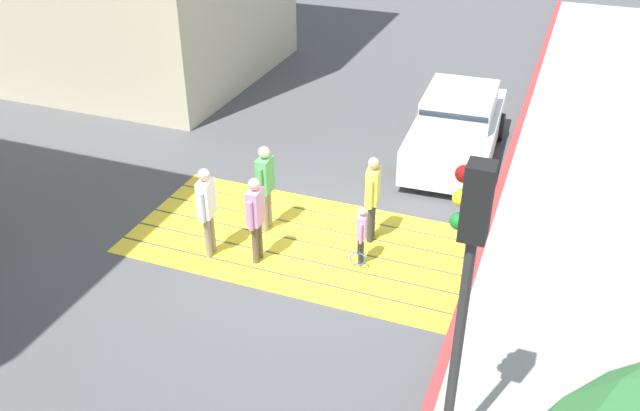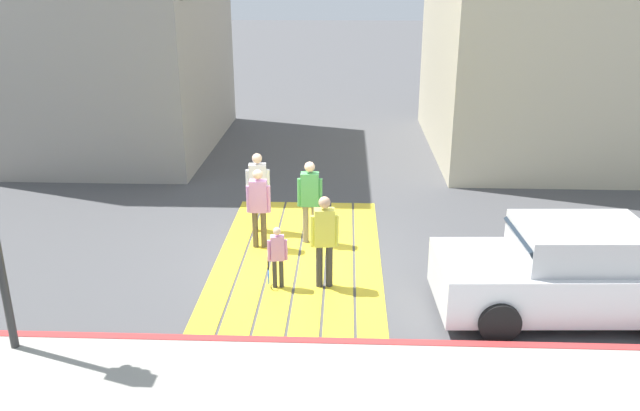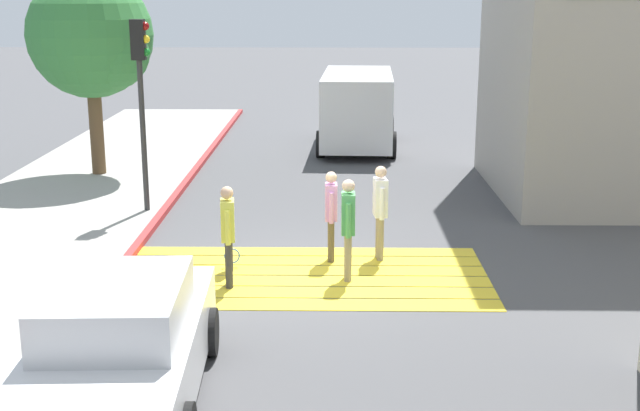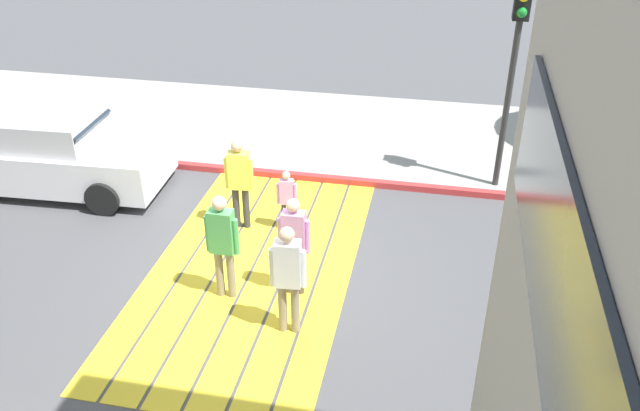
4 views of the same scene
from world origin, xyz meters
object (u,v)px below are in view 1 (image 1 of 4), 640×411
Objects in this scene: traffic_light_corner at (466,266)px; pedestrian_adult_trailing at (256,214)px; pedestrian_teen_behind at (207,206)px; pedestrian_child_with_racket at (362,234)px; car_parked_near_curb at (457,128)px; pedestrian_adult_side at (265,182)px; pedestrian_adult_lead at (372,193)px.

traffic_light_corner reaches higher than pedestrian_adult_trailing.
pedestrian_child_with_racket is at bearing -165.81° from pedestrian_teen_behind.
pedestrian_adult_trailing is 0.90m from pedestrian_teen_behind.
car_parked_near_curb is at bearing -79.62° from traffic_light_corner.
car_parked_near_curb is 9.07m from traffic_light_corner.
pedestrian_adult_side is at bearing -117.77° from pedestrian_teen_behind.
car_parked_near_curb is 2.49× the size of pedestrian_teen_behind.
traffic_light_corner reaches higher than pedestrian_child_with_racket.
car_parked_near_curb is 4.15m from pedestrian_adult_lead.
pedestrian_adult_side is at bearing 58.12° from car_parked_near_curb.
pedestrian_child_with_racket is at bearing 167.06° from pedestrian_adult_side.
pedestrian_child_with_racket is at bearing 95.09° from pedestrian_adult_lead.
pedestrian_adult_side is 2.15m from pedestrian_child_with_racket.
car_parked_near_curb is 6.53m from pedestrian_teen_behind.
traffic_light_corner is 4.96m from pedestrian_child_with_racket.
pedestrian_adult_side reaches higher than pedestrian_adult_trailing.
traffic_light_corner is 3.60× the size of pedestrian_child_with_racket.
traffic_light_corner is at bearing 148.45° from pedestrian_teen_behind.
pedestrian_adult_lead is at bearing -169.54° from pedestrian_adult_side.
pedestrian_adult_lead is (0.77, 4.07, 0.27)m from car_parked_near_curb.
car_parked_near_curb is 2.47× the size of pedestrian_adult_side.
pedestrian_teen_behind is at bearing -31.55° from traffic_light_corner.
pedestrian_adult_lead is 0.98× the size of pedestrian_adult_side.
traffic_light_corner is 2.40× the size of pedestrian_adult_side.
pedestrian_adult_lead is at bearing -140.76° from pedestrian_adult_trailing.
pedestrian_adult_lead is (2.35, -4.55, -2.03)m from traffic_light_corner.
traffic_light_corner is 6.36m from pedestrian_adult_side.
pedestrian_adult_lead is at bearing -149.70° from pedestrian_teen_behind.
pedestrian_teen_behind reaches higher than pedestrian_child_with_racket.
pedestrian_child_with_racket is (-2.07, 0.47, -0.38)m from pedestrian_adult_side.
pedestrian_adult_lead is at bearing -84.91° from pedestrian_child_with_racket.
pedestrian_adult_lead is 1.03× the size of pedestrian_adult_trailing.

